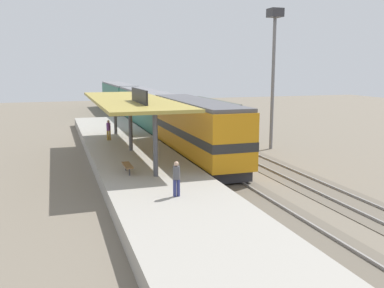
{
  "coord_description": "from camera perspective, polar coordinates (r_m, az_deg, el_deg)",
  "views": [
    {
      "loc": [
        -9.88,
        -30.85,
        7.01
      ],
      "look_at": [
        -1.38,
        -4.72,
        2.0
      ],
      "focal_mm": 39.81,
      "sensor_mm": 36.0,
      "label": 1
    }
  ],
  "objects": [
    {
      "name": "station_canopy",
      "position": [
        31.3,
        -8.3,
        5.69
      ],
      "size": [
        5.2,
        18.0,
        4.7
      ],
      "color": "#47474C",
      "rests_on": "platform"
    },
    {
      "name": "platform",
      "position": [
        31.98,
        -8.13,
        -1.61
      ],
      "size": [
        6.0,
        44.0,
        0.9
      ],
      "primitive_type": "cube",
      "color": "#9E998E",
      "rests_on": "ground"
    },
    {
      "name": "platform_bench",
      "position": [
        25.03,
        -8.64,
        -2.87
      ],
      "size": [
        0.44,
        1.7,
        0.5
      ],
      "color": "#333338",
      "rests_on": "platform"
    },
    {
      "name": "person_waiting",
      "position": [
        20.24,
        -2.09,
        -4.43
      ],
      "size": [
        0.34,
        0.34,
        1.71
      ],
      "color": "navy",
      "rests_on": "platform"
    },
    {
      "name": "person_walking",
      "position": [
        36.33,
        -11.12,
        1.98
      ],
      "size": [
        0.34,
        0.34,
        1.71
      ],
      "color": "olive",
      "rests_on": "platform"
    },
    {
      "name": "locomotive",
      "position": [
        31.28,
        0.59,
        1.88
      ],
      "size": [
        2.93,
        14.43,
        4.44
      ],
      "color": "#28282D",
      "rests_on": "track_near"
    },
    {
      "name": "light_mast",
      "position": [
        36.84,
        10.92,
        12.31
      ],
      "size": [
        1.1,
        1.1,
        11.7
      ],
      "color": "slate",
      "rests_on": "ground"
    },
    {
      "name": "passenger_carriage_front",
      "position": [
        48.57,
        -6.22,
        4.72
      ],
      "size": [
        2.9,
        20.0,
        4.24
      ],
      "color": "#28282D",
      "rests_on": "track_near"
    },
    {
      "name": "ground_plane",
      "position": [
        33.79,
        2.98,
        -1.65
      ],
      "size": [
        120.0,
        120.0,
        0.0
      ],
      "primitive_type": "plane",
      "color": "#706656"
    },
    {
      "name": "track_near",
      "position": [
        33.13,
        -0.26,
        -1.82
      ],
      "size": [
        3.2,
        110.0,
        0.16
      ],
      "color": "#5F5649",
      "rests_on": "ground"
    },
    {
      "name": "freight_car",
      "position": [
        42.97,
        1.81,
        3.59
      ],
      "size": [
        2.8,
        12.0,
        3.54
      ],
      "color": "#28282D",
      "rests_on": "track_far"
    },
    {
      "name": "track_far",
      "position": [
        34.78,
        6.98,
        -1.32
      ],
      "size": [
        3.2,
        110.0,
        0.16
      ],
      "color": "#5F5649",
      "rests_on": "ground"
    },
    {
      "name": "passenger_carriage_rear",
      "position": [
        69.0,
        -9.8,
        6.28
      ],
      "size": [
        2.9,
        20.0,
        4.24
      ],
      "color": "#28282D",
      "rests_on": "track_near"
    }
  ]
}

